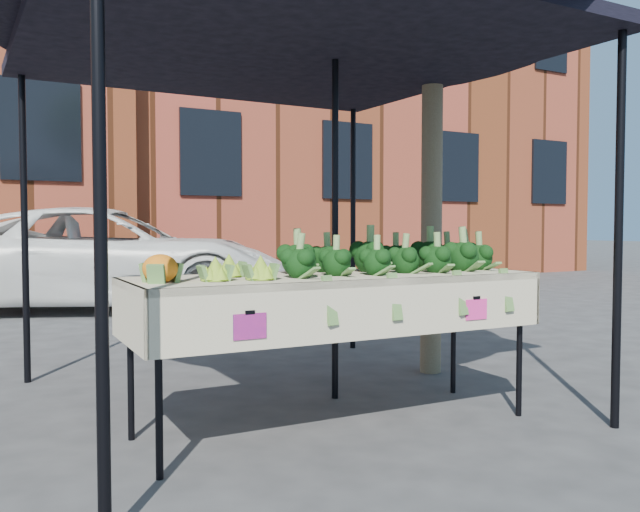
{
  "coord_description": "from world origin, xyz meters",
  "views": [
    {
      "loc": [
        -1.76,
        -3.35,
        1.18
      ],
      "look_at": [
        0.19,
        0.15,
        1.0
      ],
      "focal_mm": 37.02,
      "sensor_mm": 36.0,
      "label": 1
    }
  ],
  "objects_px": {
    "table": "(337,351)",
    "vehicle": "(105,126)",
    "street_tree": "(433,70)",
    "canopy": "(284,198)"
  },
  "relations": [
    {
      "from": "table",
      "to": "vehicle",
      "type": "bearing_deg",
      "value": 90.17
    },
    {
      "from": "table",
      "to": "vehicle",
      "type": "height_order",
      "value": "vehicle"
    },
    {
      "from": "table",
      "to": "street_tree",
      "type": "height_order",
      "value": "street_tree"
    },
    {
      "from": "vehicle",
      "to": "street_tree",
      "type": "height_order",
      "value": "vehicle"
    },
    {
      "from": "table",
      "to": "street_tree",
      "type": "distance_m",
      "value": 2.59
    },
    {
      "from": "vehicle",
      "to": "street_tree",
      "type": "relative_size",
      "value": 1.08
    },
    {
      "from": "canopy",
      "to": "street_tree",
      "type": "bearing_deg",
      "value": 9.74
    },
    {
      "from": "table",
      "to": "canopy",
      "type": "relative_size",
      "value": 0.77
    },
    {
      "from": "canopy",
      "to": "vehicle",
      "type": "distance_m",
      "value": 5.91
    },
    {
      "from": "vehicle",
      "to": "table",
      "type": "bearing_deg",
      "value": -156.02
    }
  ]
}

